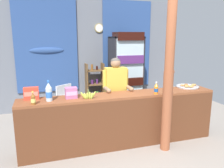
{
  "coord_description": "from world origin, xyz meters",
  "views": [
    {
      "loc": [
        -1.28,
        -3.16,
        1.95
      ],
      "look_at": [
        -0.09,
        0.64,
        1.09
      ],
      "focal_mm": 35.86,
      "sensor_mm": 36.0,
      "label": 1
    }
  ],
  "objects_px": {
    "timber_post": "(169,75)",
    "soda_bottle_iced_tea": "(33,99)",
    "soda_bottle_water": "(49,92)",
    "bottle_shelf_rack": "(95,86)",
    "drink_fridge": "(126,68)",
    "snack_box_crackers": "(31,93)",
    "shopkeeper": "(116,87)",
    "plastic_lawn_chair": "(68,101)",
    "snack_box_wafer": "(71,93)",
    "soda_bottle_orange_soda": "(156,89)",
    "stall_counter": "(123,116)",
    "pastry_tray": "(188,86)",
    "banana_bunch": "(88,95)"
  },
  "relations": [
    {
      "from": "soda_bottle_orange_soda",
      "to": "snack_box_crackers",
      "type": "bearing_deg",
      "value": 172.22
    },
    {
      "from": "soda_bottle_iced_tea",
      "to": "soda_bottle_water",
      "type": "bearing_deg",
      "value": 28.32
    },
    {
      "from": "timber_post",
      "to": "pastry_tray",
      "type": "height_order",
      "value": "timber_post"
    },
    {
      "from": "bottle_shelf_rack",
      "to": "shopkeeper",
      "type": "bearing_deg",
      "value": -89.3
    },
    {
      "from": "timber_post",
      "to": "snack_box_crackers",
      "type": "bearing_deg",
      "value": 166.19
    },
    {
      "from": "bottle_shelf_rack",
      "to": "snack_box_wafer",
      "type": "xyz_separation_m",
      "value": [
        -0.88,
        -2.12,
        0.39
      ]
    },
    {
      "from": "banana_bunch",
      "to": "pastry_tray",
      "type": "bearing_deg",
      "value": 6.43
    },
    {
      "from": "soda_bottle_water",
      "to": "bottle_shelf_rack",
      "type": "bearing_deg",
      "value": 60.45
    },
    {
      "from": "stall_counter",
      "to": "soda_bottle_iced_tea",
      "type": "bearing_deg",
      "value": -177.53
    },
    {
      "from": "soda_bottle_iced_tea",
      "to": "snack_box_wafer",
      "type": "xyz_separation_m",
      "value": [
        0.58,
        0.18,
        0.0
      ]
    },
    {
      "from": "timber_post",
      "to": "snack_box_crackers",
      "type": "height_order",
      "value": "timber_post"
    },
    {
      "from": "plastic_lawn_chair",
      "to": "soda_bottle_iced_tea",
      "type": "bearing_deg",
      "value": -113.25
    },
    {
      "from": "soda_bottle_iced_tea",
      "to": "pastry_tray",
      "type": "bearing_deg",
      "value": 5.54
    },
    {
      "from": "timber_post",
      "to": "banana_bunch",
      "type": "xyz_separation_m",
      "value": [
        -1.29,
        0.28,
        -0.32
      ]
    },
    {
      "from": "snack_box_wafer",
      "to": "snack_box_crackers",
      "type": "distance_m",
      "value": 0.63
    },
    {
      "from": "drink_fridge",
      "to": "bottle_shelf_rack",
      "type": "relative_size",
      "value": 1.65
    },
    {
      "from": "stall_counter",
      "to": "drink_fridge",
      "type": "relative_size",
      "value": 1.72
    },
    {
      "from": "snack_box_wafer",
      "to": "soda_bottle_orange_soda",
      "type": "bearing_deg",
      "value": -6.58
    },
    {
      "from": "shopkeeper",
      "to": "banana_bunch",
      "type": "relative_size",
      "value": 5.61
    },
    {
      "from": "stall_counter",
      "to": "bottle_shelf_rack",
      "type": "height_order",
      "value": "bottle_shelf_rack"
    },
    {
      "from": "shopkeeper",
      "to": "plastic_lawn_chair",
      "type": "bearing_deg",
      "value": 130.55
    },
    {
      "from": "shopkeeper",
      "to": "soda_bottle_iced_tea",
      "type": "height_order",
      "value": "shopkeeper"
    },
    {
      "from": "soda_bottle_water",
      "to": "pastry_tray",
      "type": "bearing_deg",
      "value": 3.34
    },
    {
      "from": "snack_box_crackers",
      "to": "stall_counter",
      "type": "bearing_deg",
      "value": -8.94
    },
    {
      "from": "timber_post",
      "to": "soda_bottle_iced_tea",
      "type": "bearing_deg",
      "value": 173.72
    },
    {
      "from": "timber_post",
      "to": "soda_bottle_water",
      "type": "relative_size",
      "value": 8.33
    },
    {
      "from": "drink_fridge",
      "to": "snack_box_crackers",
      "type": "xyz_separation_m",
      "value": [
        -2.28,
        -1.69,
        -0.08
      ]
    },
    {
      "from": "stall_counter",
      "to": "soda_bottle_water",
      "type": "bearing_deg",
      "value": 177.07
    },
    {
      "from": "plastic_lawn_chair",
      "to": "soda_bottle_iced_tea",
      "type": "height_order",
      "value": "soda_bottle_iced_tea"
    },
    {
      "from": "snack_box_crackers",
      "to": "pastry_tray",
      "type": "height_order",
      "value": "snack_box_crackers"
    },
    {
      "from": "soda_bottle_water",
      "to": "snack_box_crackers",
      "type": "distance_m",
      "value": 0.32
    },
    {
      "from": "plastic_lawn_chair",
      "to": "pastry_tray",
      "type": "xyz_separation_m",
      "value": [
        2.23,
        -1.27,
        0.47
      ]
    },
    {
      "from": "stall_counter",
      "to": "snack_box_crackers",
      "type": "bearing_deg",
      "value": 171.06
    },
    {
      "from": "soda_bottle_water",
      "to": "soda_bottle_orange_soda",
      "type": "relative_size",
      "value": 1.51
    },
    {
      "from": "soda_bottle_iced_tea",
      "to": "snack_box_wafer",
      "type": "relative_size",
      "value": 1.07
    },
    {
      "from": "plastic_lawn_chair",
      "to": "soda_bottle_orange_soda",
      "type": "relative_size",
      "value": 3.91
    },
    {
      "from": "timber_post",
      "to": "soda_bottle_iced_tea",
      "type": "relative_size",
      "value": 13.58
    },
    {
      "from": "timber_post",
      "to": "soda_bottle_orange_soda",
      "type": "relative_size",
      "value": 12.55
    },
    {
      "from": "soda_bottle_iced_tea",
      "to": "banana_bunch",
      "type": "height_order",
      "value": "soda_bottle_iced_tea"
    },
    {
      "from": "plastic_lawn_chair",
      "to": "shopkeeper",
      "type": "height_order",
      "value": "shopkeeper"
    },
    {
      "from": "shopkeeper",
      "to": "snack_box_wafer",
      "type": "bearing_deg",
      "value": -155.98
    },
    {
      "from": "stall_counter",
      "to": "plastic_lawn_chair",
      "type": "bearing_deg",
      "value": 118.15
    },
    {
      "from": "drink_fridge",
      "to": "plastic_lawn_chair",
      "type": "relative_size",
      "value": 2.37
    },
    {
      "from": "soda_bottle_orange_soda",
      "to": "pastry_tray",
      "type": "bearing_deg",
      "value": 17.57
    },
    {
      "from": "soda_bottle_orange_soda",
      "to": "banana_bunch",
      "type": "bearing_deg",
      "value": 178.26
    },
    {
      "from": "soda_bottle_iced_tea",
      "to": "snack_box_crackers",
      "type": "height_order",
      "value": "soda_bottle_iced_tea"
    },
    {
      "from": "soda_bottle_iced_tea",
      "to": "pastry_tray",
      "type": "xyz_separation_m",
      "value": [
        2.89,
        0.28,
        -0.07
      ]
    },
    {
      "from": "bottle_shelf_rack",
      "to": "soda_bottle_orange_soda",
      "type": "height_order",
      "value": "bottle_shelf_rack"
    },
    {
      "from": "drink_fridge",
      "to": "soda_bottle_water",
      "type": "height_order",
      "value": "drink_fridge"
    },
    {
      "from": "drink_fridge",
      "to": "bottle_shelf_rack",
      "type": "distance_m",
      "value": 0.96
    }
  ]
}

